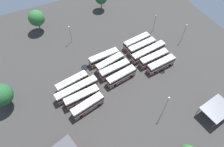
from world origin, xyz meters
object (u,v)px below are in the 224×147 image
at_px(bus_row1_slot3, 110,63).
at_px(bus_row2_slot1, 154,58).
at_px(bus_row0_slot2, 77,89).
at_px(bus_row2_slot4, 137,41).
at_px(lamp_post_by_building, 166,105).
at_px(maintenance_shelter, 217,109).
at_px(bus_row1_slot4, 104,57).
at_px(bus_row0_slot3, 72,82).
at_px(bus_row1_slot2, 114,69).
at_px(bus_row2_slot2, 148,52).
at_px(bus_row0_slot1, 82,97).
at_px(bus_row2_slot0, 161,64).
at_px(tree_south_edge, 1,95).
at_px(lamp_post_near_entrance, 70,34).
at_px(bus_row2_slot3, 142,46).
at_px(lamp_post_mid_lot, 184,32).
at_px(lamp_post_far_corner, 155,22).
at_px(bus_row1_slot1, 121,76).
at_px(tree_north_edge, 36,18).
at_px(bus_row0_slot0, 88,106).

bearing_deg(bus_row1_slot3, bus_row2_slot1, -17.34).
xyz_separation_m(bus_row0_slot2, bus_row2_slot4, (30.05, 11.59, -0.00)).
xyz_separation_m(bus_row2_slot4, lamp_post_by_building, (-7.99, -30.67, 3.27)).
bearing_deg(maintenance_shelter, bus_row1_slot3, 123.46).
bearing_deg(bus_row1_slot4, bus_row2_slot1, -26.97).
bearing_deg(bus_row0_slot3, bus_row1_slot2, -4.22).
height_order(bus_row0_slot2, maintenance_shelter, maintenance_shelter).
bearing_deg(bus_row1_slot4, bus_row2_slot2, -16.15).
height_order(bus_row0_slot1, bus_row2_slot1, same).
distance_m(bus_row2_slot0, tree_south_edge, 54.81).
distance_m(bus_row2_slot0, bus_row2_slot2, 7.52).
bearing_deg(tree_south_edge, bus_row0_slot2, -13.93).
xyz_separation_m(bus_row0_slot3, bus_row1_slot3, (15.47, 2.37, -0.00)).
height_order(bus_row1_slot3, bus_row2_slot1, same).
bearing_deg(bus_row2_slot4, bus_row1_slot2, -147.66).
xyz_separation_m(bus_row0_slot1, bus_row0_slot3, (-1.01, 6.89, -0.00)).
bearing_deg(bus_row1_slot2, bus_row0_slot2, -171.51).
xyz_separation_m(lamp_post_by_building, lamp_post_near_entrance, (-15.54, 44.19, -0.85)).
distance_m(bus_row0_slot3, bus_row2_slot3, 31.13).
xyz_separation_m(bus_row1_slot3, bus_row2_slot1, (16.19, -5.05, 0.00)).
relative_size(bus_row1_slot2, lamp_post_mid_lot, 1.47).
distance_m(bus_row0_slot3, bus_row2_slot4, 31.48).
xyz_separation_m(bus_row0_slot3, bus_row2_slot2, (31.53, 1.08, 0.00)).
relative_size(lamp_post_by_building, lamp_post_far_corner, 1.21).
bearing_deg(lamp_post_by_building, lamp_post_far_corner, 61.38).
bearing_deg(bus_row0_slot3, lamp_post_far_corner, 17.29).
xyz_separation_m(bus_row2_slot1, tree_south_edge, (-53.25, 4.67, 3.94)).
bearing_deg(bus_row0_slot3, bus_row1_slot3, 8.73).
distance_m(bus_row0_slot2, bus_row1_slot4, 17.15).
relative_size(bus_row0_slot1, maintenance_shelter, 1.20).
bearing_deg(bus_row1_slot1, tree_south_edge, 169.69).
height_order(bus_row2_slot4, maintenance_shelter, maintenance_shelter).
xyz_separation_m(bus_row2_slot0, lamp_post_near_entrance, (-25.56, 28.04, 2.42)).
bearing_deg(bus_row1_slot1, bus_row2_slot0, -5.20).
height_order(bus_row2_slot1, tree_north_edge, tree_north_edge).
bearing_deg(bus_row1_slot1, bus_row1_slot3, 98.06).
bearing_deg(bus_row0_slot0, maintenance_shelter, -28.35).
relative_size(bus_row0_slot2, bus_row2_slot2, 1.00).
height_order(bus_row1_slot1, tree_north_edge, tree_north_edge).
bearing_deg(bus_row2_slot4, bus_row2_slot2, -80.97).
bearing_deg(lamp_post_near_entrance, bus_row2_slot4, -29.86).
bearing_deg(bus_row1_slot3, tree_south_edge, -179.41).
bearing_deg(tree_south_edge, bus_row0_slot3, -5.27).
bearing_deg(bus_row1_slot4, bus_row2_slot0, -34.82).
bearing_deg(bus_row1_slot4, bus_row0_slot0, -128.29).
height_order(bus_row0_slot2, lamp_post_by_building, lamp_post_by_building).
relative_size(bus_row0_slot1, bus_row2_slot4, 1.00).
distance_m(lamp_post_far_corner, tree_south_edge, 64.37).
xyz_separation_m(maintenance_shelter, lamp_post_near_entrance, (-29.84, 51.42, 0.80)).
bearing_deg(tree_north_edge, bus_row0_slot2, -84.52).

